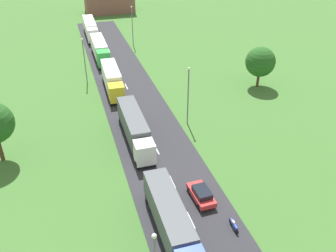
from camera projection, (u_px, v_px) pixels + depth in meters
road at (168, 173)px, 44.25m from camera, size 10.00×140.00×0.06m
lane_marking_centre at (171, 180)px, 43.18m from camera, size 0.16×124.23×0.01m
truck_lead at (173, 223)px, 34.51m from camera, size 2.54×13.29×3.53m
truck_second at (135, 127)px, 49.47m from camera, size 2.56×13.37×3.64m
truck_third at (112, 79)px, 63.11m from camera, size 2.81×11.90×3.78m
truck_fourth at (100, 49)px, 76.41m from camera, size 2.57×13.12×3.66m
truck_fifth at (90, 28)px, 89.70m from camera, size 2.68×13.94×3.64m
car_second at (201, 194)px, 39.88m from camera, size 2.04×4.20×1.50m
motorcycle_courier at (234, 225)px, 36.42m from camera, size 0.28×1.94×0.91m
lamppost_second at (188, 94)px, 51.97m from camera, size 0.36×0.36×8.85m
lamppost_third at (84, 59)px, 64.70m from camera, size 0.36×0.36×8.27m
lamppost_fourth at (132, 24)px, 82.56m from camera, size 0.36×0.36×8.84m
tree_pine at (260, 62)px, 63.36m from camera, size 5.16×5.16×7.21m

